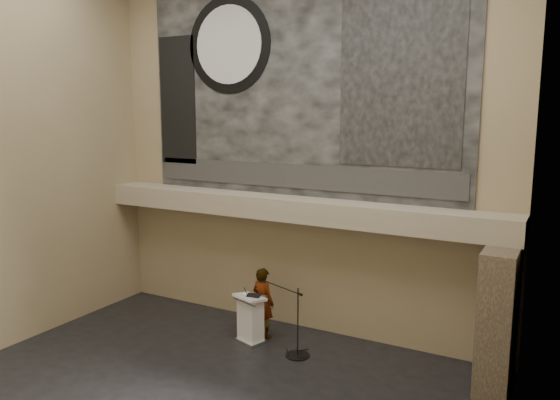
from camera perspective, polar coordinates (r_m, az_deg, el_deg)
The scene contains 19 objects.
floor at distance 10.59m, azimuth -8.93°, elevation -19.97°, with size 10.00×10.00×0.00m, color black.
wall_back at distance 12.65m, azimuth 1.76°, elevation 5.22°, with size 10.00×0.02×8.50m, color #907E5B.
wall_left at distance 12.99m, azimuth -27.22°, elevation 4.29°, with size 0.02×8.00×8.50m, color #907E5B.
wall_right at distance 7.32m, azimuth 22.76°, elevation 1.39°, with size 0.02×8.00×8.50m, color #907E5B.
soffit at distance 12.46m, azimuth 0.89°, elevation -0.87°, with size 10.00×0.80×0.50m, color #9F937B.
sprinkler_left at distance 13.28m, azimuth -5.32°, elevation -1.49°, with size 0.04×0.04×0.06m, color #B2893D.
sprinkler_right at distance 11.72m, azimuth 9.01°, elevation -3.05°, with size 0.04×0.04×0.06m, color #B2893D.
banner at distance 12.60m, azimuth 1.73°, elevation 11.80°, with size 8.00×0.05×5.00m, color black.
banner_text_strip at distance 12.64m, azimuth 1.60°, elevation 2.49°, with size 7.76×0.02×0.55m, color #2A2A2A.
banner_clock_rim at distance 13.55m, azimuth -5.38°, elevation 15.84°, with size 2.30×2.30×0.02m, color black.
banner_clock_face at distance 13.54m, azimuth -5.43°, elevation 15.85°, with size 1.84×1.84×0.02m, color silver.
banner_building_print at distance 11.66m, azimuth 12.43°, elevation 12.27°, with size 2.60×0.02×3.60m, color black.
banner_brick_print at distance 14.43m, azimuth -10.65°, elevation 10.16°, with size 1.10×0.02×3.20m, color black.
stone_pier at distance 11.12m, azimuth 21.81°, elevation -11.42°, with size 0.60×1.40×2.70m, color #46392B.
lectern at distance 12.48m, azimuth -3.10°, elevation -12.33°, with size 0.78×0.65×1.13m.
binder at distance 12.25m, azimuth -2.80°, elevation -9.94°, with size 0.29×0.23×0.04m, color black.
papers at distance 12.36m, azimuth -3.75°, elevation -9.84°, with size 0.21×0.29×0.01m, color white.
speaker_person at distance 12.71m, azimuth -1.79°, elevation -10.65°, with size 0.60×0.39×1.63m, color silver.
mic_stand at distance 12.01m, azimuth 1.70°, elevation -14.93°, with size 1.46×0.72×1.50m.
Camera 1 is at (5.75, -7.23, 5.18)m, focal length 35.00 mm.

